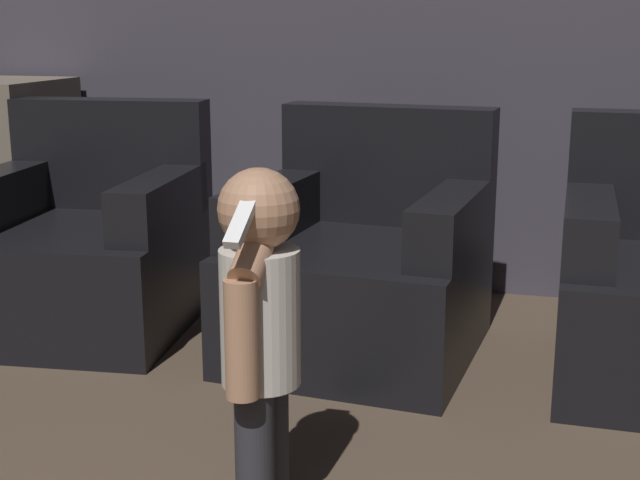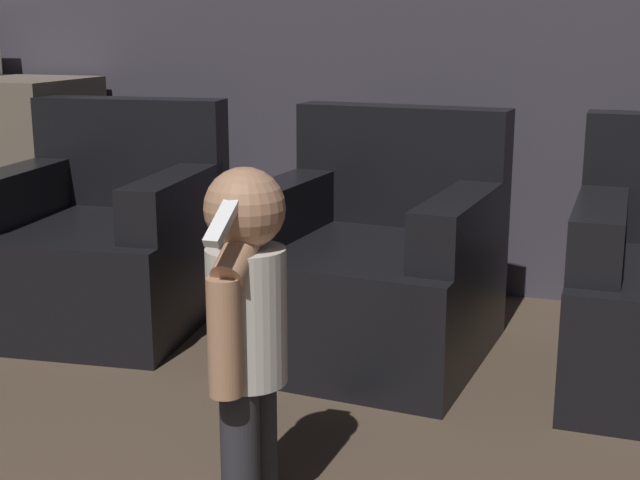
# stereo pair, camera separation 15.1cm
# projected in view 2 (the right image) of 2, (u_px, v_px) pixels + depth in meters

# --- Properties ---
(armchair_left) EXTENTS (0.90, 0.95, 0.87)m
(armchair_left) POSITION_uv_depth(u_px,v_px,m) (104.00, 246.00, 3.59)
(armchair_left) COLOR black
(armchair_left) RESTS_ON ground_plane
(armchair_middle) EXTENTS (0.90, 0.95, 0.87)m
(armchair_middle) POSITION_uv_depth(u_px,v_px,m) (373.00, 269.00, 3.25)
(armchair_middle) COLOR black
(armchair_middle) RESTS_ON ground_plane
(person_toddler) EXTENTS (0.19, 0.34, 0.86)m
(person_toddler) POSITION_uv_depth(u_px,v_px,m) (246.00, 317.00, 2.09)
(person_toddler) COLOR #28282D
(person_toddler) RESTS_ON ground_plane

